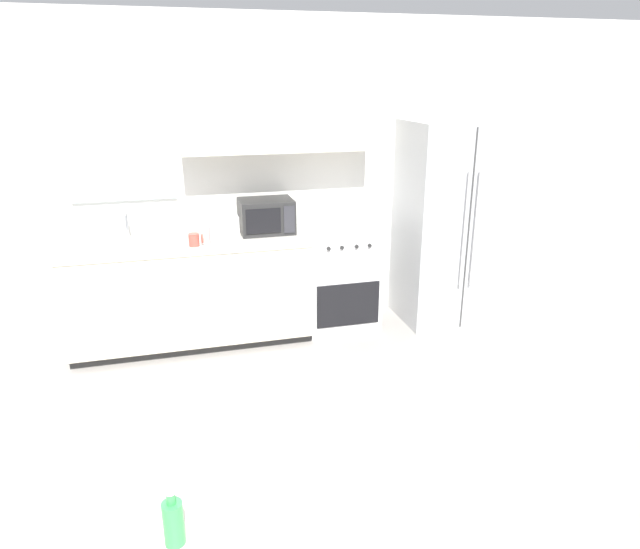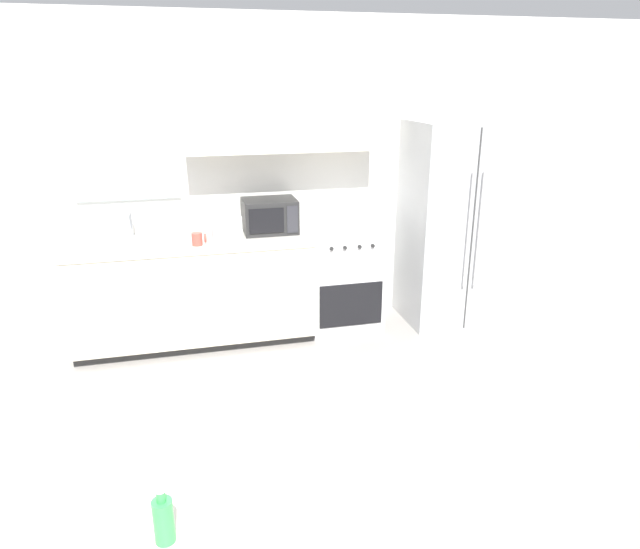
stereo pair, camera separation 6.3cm
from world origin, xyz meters
TOP-DOWN VIEW (x-y plane):
  - ground_plane at (0.00, 0.00)m, footprint 12.00×12.00m
  - wall_back at (0.07, 2.38)m, footprint 12.00×0.38m
  - kitchen_counter at (-0.31, 2.06)m, footprint 2.00×0.67m
  - oven_range at (1.01, 2.09)m, footprint 0.65×0.60m
  - refrigerator at (2.05, 2.03)m, footprint 0.86×0.74m
  - kitchen_sink at (-0.78, 2.07)m, footprint 0.56×0.43m
  - microwave at (0.38, 2.18)m, footprint 0.46×0.36m
  - coffee_mug at (-0.25, 1.91)m, footprint 0.12×0.09m
  - grocery_bag_0 at (-0.02, 1.91)m, footprint 0.23×0.20m
  - drink_bottle at (-0.49, -1.03)m, footprint 0.07×0.07m

SIDE VIEW (x-z plane):
  - ground_plane at x=0.00m, z-range 0.00..0.00m
  - oven_range at x=1.01m, z-range 0.00..0.89m
  - kitchen_counter at x=-0.31m, z-range 0.00..0.92m
  - drink_bottle at x=-0.49m, z-range 0.73..0.95m
  - refrigerator at x=2.05m, z-range 0.00..1.83m
  - kitchen_sink at x=-0.78m, z-range 0.80..1.05m
  - coffee_mug at x=-0.25m, z-range 0.91..1.01m
  - grocery_bag_0 at x=-0.02m, z-range 0.89..1.21m
  - microwave at x=0.38m, z-range 0.91..1.20m
  - wall_back at x=0.07m, z-range 0.09..2.79m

